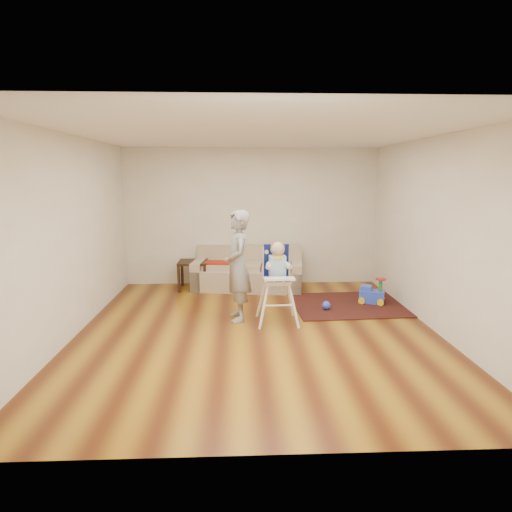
{
  "coord_description": "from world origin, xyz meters",
  "views": [
    {
      "loc": [
        -0.26,
        -5.75,
        2.15
      ],
      "look_at": [
        0.0,
        0.4,
        1.0
      ],
      "focal_mm": 30.0,
      "sensor_mm": 36.0,
      "label": 1
    }
  ],
  "objects_px": {
    "high_chair": "(277,284)",
    "sofa": "(247,268)",
    "toy_ball": "(326,305)",
    "side_table": "(193,275)",
    "adult": "(238,266)",
    "ride_on_toy": "(372,290)"
  },
  "relations": [
    {
      "from": "high_chair",
      "to": "sofa",
      "type": "bearing_deg",
      "value": 100.02
    },
    {
      "from": "side_table",
      "to": "toy_ball",
      "type": "distance_m",
      "value": 2.73
    },
    {
      "from": "adult",
      "to": "toy_ball",
      "type": "bearing_deg",
      "value": 96.24
    },
    {
      "from": "ride_on_toy",
      "to": "adult",
      "type": "bearing_deg",
      "value": -141.27
    },
    {
      "from": "side_table",
      "to": "toy_ball",
      "type": "height_order",
      "value": "side_table"
    },
    {
      "from": "sofa",
      "to": "toy_ball",
      "type": "bearing_deg",
      "value": -41.17
    },
    {
      "from": "toy_ball",
      "to": "sofa",
      "type": "bearing_deg",
      "value": 131.13
    },
    {
      "from": "sofa",
      "to": "ride_on_toy",
      "type": "distance_m",
      "value": 2.37
    },
    {
      "from": "high_chair",
      "to": "adult",
      "type": "relative_size",
      "value": 0.74
    },
    {
      "from": "toy_ball",
      "to": "high_chair",
      "type": "height_order",
      "value": "high_chair"
    },
    {
      "from": "side_table",
      "to": "ride_on_toy",
      "type": "bearing_deg",
      "value": -19.25
    },
    {
      "from": "side_table",
      "to": "toy_ball",
      "type": "xyz_separation_m",
      "value": [
        2.3,
        -1.46,
        -0.19
      ]
    },
    {
      "from": "toy_ball",
      "to": "high_chair",
      "type": "relative_size",
      "value": 0.11
    },
    {
      "from": "sofa",
      "to": "side_table",
      "type": "xyz_separation_m",
      "value": [
        -1.05,
        0.03,
        -0.13
      ]
    },
    {
      "from": "side_table",
      "to": "adult",
      "type": "height_order",
      "value": "adult"
    },
    {
      "from": "sofa",
      "to": "ride_on_toy",
      "type": "height_order",
      "value": "sofa"
    },
    {
      "from": "high_chair",
      "to": "toy_ball",
      "type": "bearing_deg",
      "value": 30.2
    },
    {
      "from": "ride_on_toy",
      "to": "toy_ball",
      "type": "height_order",
      "value": "ride_on_toy"
    },
    {
      "from": "toy_ball",
      "to": "adult",
      "type": "relative_size",
      "value": 0.08
    },
    {
      "from": "ride_on_toy",
      "to": "toy_ball",
      "type": "relative_size",
      "value": 3.2
    },
    {
      "from": "side_table",
      "to": "adult",
      "type": "xyz_separation_m",
      "value": [
        0.86,
        -1.83,
        0.56
      ]
    },
    {
      "from": "high_chair",
      "to": "side_table",
      "type": "bearing_deg",
      "value": 124.6
    }
  ]
}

